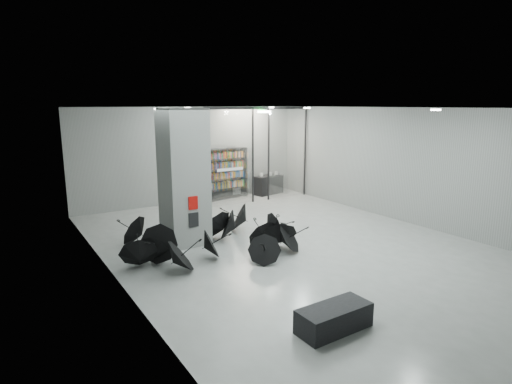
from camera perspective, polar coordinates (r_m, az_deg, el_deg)
room at (r=11.99m, az=5.10°, el=5.69°), size 14.00×14.02×4.01m
column at (r=12.57m, az=-9.73°, el=1.97°), size 1.20×1.20×4.00m
fire_cabinet at (r=12.14m, az=-8.48°, el=-1.47°), size 0.28×0.04×0.38m
info_panel at (r=12.26m, az=-8.41°, el=-3.74°), size 0.30×0.03×0.42m
exit_sign at (r=17.63m, az=0.76°, el=10.85°), size 0.30×0.06×0.15m
glass_partition at (r=17.90m, az=0.37°, el=5.61°), size 5.06×0.08×4.00m
bench at (r=8.26m, az=10.47°, el=-16.39°), size 1.45×0.64×0.46m
bookshelf at (r=18.62m, az=-4.23°, el=2.50°), size 2.07×0.73×2.23m
shop_counter at (r=19.63m, az=1.67°, el=0.99°), size 1.54×0.87×0.87m
umbrella_cluster at (r=12.04m, az=-5.00°, el=-6.66°), size 5.24×4.31×1.26m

